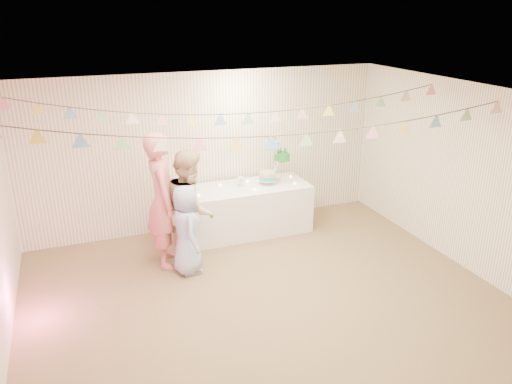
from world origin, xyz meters
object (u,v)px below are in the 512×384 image
object	(u,v)px
cake_stand	(274,163)
person_adult_a	(163,200)
table	(244,209)
person_child	(187,229)
person_adult_b	(190,208)

from	to	relation	value
cake_stand	person_adult_a	world-z (taller)	person_adult_a
table	person_child	bearing A→B (deg)	-140.94
person_adult_a	person_adult_b	xyz separation A→B (m)	(0.35, -0.13, -0.13)
person_adult_b	person_child	world-z (taller)	person_adult_b
table	cake_stand	bearing A→B (deg)	5.19
cake_stand	person_adult_b	distance (m)	1.83
person_child	person_adult_b	bearing A→B (deg)	-26.12
table	person_adult_a	distance (m)	1.66
cake_stand	person_child	distance (m)	2.07
person_child	person_adult_a	bearing A→B (deg)	34.54
cake_stand	person_child	world-z (taller)	cake_stand
cake_stand	person_child	xyz separation A→B (m)	(-1.74, -1.02, -0.47)
person_adult_a	person_child	bearing A→B (deg)	-140.87
cake_stand	person_adult_b	xyz separation A→B (m)	(-1.63, -0.79, -0.26)
table	cake_stand	xyz separation A→B (m)	(0.55, 0.05, 0.72)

